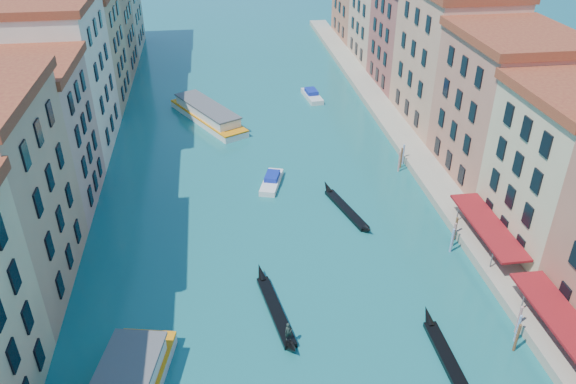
# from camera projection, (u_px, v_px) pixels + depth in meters

# --- Properties ---
(left_bank_palazzos) EXTENTS (12.80, 128.40, 21.00)m
(left_bank_palazzos) POSITION_uv_depth(u_px,v_px,m) (48.00, 98.00, 71.02)
(left_bank_palazzos) COLOR beige
(left_bank_palazzos) RESTS_ON ground
(right_bank_palazzos) EXTENTS (12.80, 128.40, 21.00)m
(right_bank_palazzos) POSITION_uv_depth(u_px,v_px,m) (468.00, 77.00, 77.88)
(right_bank_palazzos) COLOR brown
(right_bank_palazzos) RESTS_ON ground
(quay) EXTENTS (4.00, 140.00, 1.00)m
(quay) POSITION_uv_depth(u_px,v_px,m) (405.00, 141.00, 81.65)
(quay) COLOR #A09881
(quay) RESTS_ON ground
(mooring_poles_right) EXTENTS (1.44, 54.24, 3.20)m
(mooring_poles_right) POSITION_uv_depth(u_px,v_px,m) (502.00, 307.00, 50.06)
(mooring_poles_right) COLOR brown
(mooring_poles_right) RESTS_ON ground
(vaporetto_far) EXTENTS (12.07, 17.86, 2.68)m
(vaporetto_far) POSITION_uv_depth(u_px,v_px,m) (207.00, 114.00, 88.42)
(vaporetto_far) COLOR silver
(vaporetto_far) RESTS_ON ground
(gondola_fore) EXTENTS (2.96, 12.35, 2.47)m
(gondola_fore) POSITION_uv_depth(u_px,v_px,m) (276.00, 309.00, 51.16)
(gondola_fore) COLOR black
(gondola_fore) RESTS_ON ground
(gondola_right) EXTENTS (1.19, 12.41, 2.48)m
(gondola_right) POSITION_uv_depth(u_px,v_px,m) (452.00, 365.00, 45.46)
(gondola_right) COLOR black
(gondola_right) RESTS_ON ground
(gondola_far) EXTENTS (4.02, 11.73, 1.69)m
(gondola_far) POSITION_uv_depth(u_px,v_px,m) (345.00, 208.00, 66.22)
(gondola_far) COLOR black
(gondola_far) RESTS_ON ground
(motorboat_mid) EXTENTS (3.77, 6.60, 1.30)m
(motorboat_mid) POSITION_uv_depth(u_px,v_px,m) (272.00, 181.00, 71.43)
(motorboat_mid) COLOR silver
(motorboat_mid) RESTS_ON ground
(motorboat_far) EXTENTS (2.93, 7.12, 1.43)m
(motorboat_far) POSITION_uv_depth(u_px,v_px,m) (312.00, 95.00, 97.31)
(motorboat_far) COLOR silver
(motorboat_far) RESTS_ON ground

